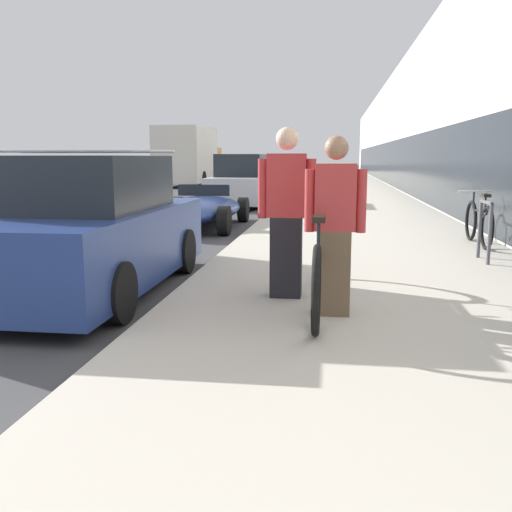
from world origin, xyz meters
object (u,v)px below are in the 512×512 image
person_bystander (286,213)px  parked_sedan_far (242,183)px  vintage_roadster_curbside (199,210)px  cruiser_bike_nearest (479,223)px  person_rider (335,227)px  bike_rack_hoop (485,225)px  tandem_bicycle (320,264)px  parked_sedan_curbside (84,231)px  moving_truck (189,157)px

person_bystander → parked_sedan_far: size_ratio=0.39×
vintage_roadster_curbside → parked_sedan_far: parked_sedan_far is taller
cruiser_bike_nearest → person_rider: bearing=-117.4°
bike_rack_hoop → tandem_bicycle: bearing=-129.6°
vintage_roadster_curbside → parked_sedan_far: 5.96m
parked_sedan_curbside → moving_truck: moving_truck is taller
parked_sedan_curbside → parked_sedan_far: bearing=90.4°
tandem_bicycle → bike_rack_hoop: tandem_bicycle is taller
cruiser_bike_nearest → vintage_roadster_curbside: 6.03m
parked_sedan_far → moving_truck: size_ratio=0.67×
vintage_roadster_curbside → person_rider: bearing=-67.6°
person_bystander → cruiser_bike_nearest: 4.90m
bike_rack_hoop → parked_sedan_curbside: size_ratio=0.21×
tandem_bicycle → parked_sedan_far: (-2.84, 12.88, 0.21)m
person_bystander → parked_sedan_curbside: 2.44m
person_rider → vintage_roadster_curbside: (-3.01, 7.29, -0.54)m
parked_sedan_curbside → vintage_roadster_curbside: size_ratio=0.95×
person_bystander → cruiser_bike_nearest: size_ratio=0.99×
bike_rack_hoop → moving_truck: 24.73m
cruiser_bike_nearest → moving_truck: size_ratio=0.26×
vintage_roadster_curbside → moving_truck: moving_truck is taller
parked_sedan_curbside → moving_truck: 25.13m
vintage_roadster_curbside → parked_sedan_curbside: bearing=-88.8°
person_rider → cruiser_bike_nearest: bearing=62.6°
tandem_bicycle → vintage_roadster_curbside: tandem_bicycle is taller
parked_sedan_far → tandem_bicycle: bearing=-77.6°
cruiser_bike_nearest → bike_rack_hoop: bearing=-100.6°
tandem_bicycle → person_bystander: bearing=143.7°
person_bystander → bike_rack_hoop: size_ratio=2.06×
bike_rack_hoop → cruiser_bike_nearest: 1.56m
tandem_bicycle → person_rider: person_rider is taller
cruiser_bike_nearest → parked_sedan_curbside: parked_sedan_curbside is taller
person_rider → moving_truck: (-7.91, 25.66, 0.62)m
person_bystander → vintage_roadster_curbside: (-2.52, 6.67, -0.60)m
parked_sedan_far → cruiser_bike_nearest: bearing=-58.3°
cruiser_bike_nearest → parked_sedan_far: parked_sedan_far is taller
vintage_roadster_curbside → parked_sedan_far: size_ratio=0.95×
bike_rack_hoop → parked_sedan_far: 11.38m
tandem_bicycle → person_rider: size_ratio=1.74×
parked_sedan_far → moving_truck: bearing=111.7°
bike_rack_hoop → parked_sedan_curbside: parked_sedan_curbside is taller
tandem_bicycle → cruiser_bike_nearest: 4.90m
person_rider → parked_sedan_far: 13.57m
parked_sedan_curbside → vintage_roadster_curbside: 6.25m
person_rider → tandem_bicycle: bearing=110.8°
parked_sedan_far → moving_truck: 13.39m
bike_rack_hoop → cruiser_bike_nearest: (0.29, 1.52, -0.14)m
bike_rack_hoop → vintage_roadster_curbside: (-5.09, 4.24, -0.24)m
tandem_bicycle → parked_sedan_curbside: size_ratio=0.70×
bike_rack_hoop → moving_truck: (-9.99, 22.61, 0.93)m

